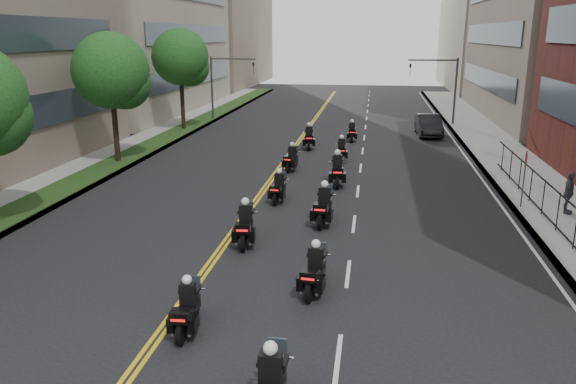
% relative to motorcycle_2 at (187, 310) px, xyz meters
% --- Properties ---
extents(sidewalk_right, '(4.00, 90.00, 0.15)m').
position_rel_motorcycle_2_xyz_m(sidewalk_right, '(12.77, 19.30, -0.53)').
color(sidewalk_right, gray).
rests_on(sidewalk_right, ground).
extents(sidewalk_left, '(4.00, 90.00, 0.15)m').
position_rel_motorcycle_2_xyz_m(sidewalk_left, '(-11.23, 19.30, -0.53)').
color(sidewalk_left, gray).
rests_on(sidewalk_left, ground).
extents(grass_strip, '(2.00, 90.00, 0.04)m').
position_rel_motorcycle_2_xyz_m(grass_strip, '(-10.43, 19.30, -0.44)').
color(grass_strip, '#143312').
rests_on(grass_strip, sidewalk_left).
extents(street_trees, '(4.40, 38.40, 7.98)m').
position_rel_motorcycle_2_xyz_m(street_trees, '(-10.28, 12.91, 4.53)').
color(street_trees, black).
rests_on(street_trees, ground).
extents(traffic_signal_right, '(4.09, 0.20, 5.60)m').
position_rel_motorcycle_2_xyz_m(traffic_signal_right, '(10.31, 36.30, 3.09)').
color(traffic_signal_right, '#3F3F44').
rests_on(traffic_signal_right, ground).
extents(traffic_signal_left, '(4.09, 0.20, 5.60)m').
position_rel_motorcycle_2_xyz_m(traffic_signal_left, '(-8.77, 36.30, 3.09)').
color(traffic_signal_left, '#3F3F44').
rests_on(traffic_signal_left, ground).
extents(motorcycle_2, '(0.52, 2.08, 1.53)m').
position_rel_motorcycle_2_xyz_m(motorcycle_2, '(0.00, 0.00, 0.00)').
color(motorcycle_2, black).
rests_on(motorcycle_2, ground).
extents(motorcycle_3, '(0.64, 2.21, 1.63)m').
position_rel_motorcycle_2_xyz_m(motorcycle_3, '(3.03, 2.80, 0.04)').
color(motorcycle_3, black).
rests_on(motorcycle_3, ground).
extents(motorcycle_4, '(0.68, 2.37, 1.75)m').
position_rel_motorcycle_2_xyz_m(motorcycle_4, '(0.08, 6.40, 0.09)').
color(motorcycle_4, black).
rests_on(motorcycle_4, ground).
extents(motorcycle_5, '(0.63, 2.44, 1.80)m').
position_rel_motorcycle_2_xyz_m(motorcycle_5, '(2.73, 9.13, 0.10)').
color(motorcycle_5, black).
rests_on(motorcycle_5, ground).
extents(motorcycle_6, '(0.53, 2.10, 1.55)m').
position_rel_motorcycle_2_xyz_m(motorcycle_6, '(0.39, 12.00, 0.01)').
color(motorcycle_6, black).
rests_on(motorcycle_6, ground).
extents(motorcycle_7, '(0.68, 2.51, 1.85)m').
position_rel_motorcycle_2_xyz_m(motorcycle_7, '(2.86, 15.28, 0.12)').
color(motorcycle_7, black).
rests_on(motorcycle_7, ground).
extents(motorcycle_8, '(0.64, 2.19, 1.62)m').
position_rel_motorcycle_2_xyz_m(motorcycle_8, '(0.09, 18.17, 0.03)').
color(motorcycle_8, black).
rests_on(motorcycle_8, ground).
extents(motorcycle_9, '(0.55, 2.15, 1.58)m').
position_rel_motorcycle_2_xyz_m(motorcycle_9, '(2.73, 21.14, 0.02)').
color(motorcycle_9, black).
rests_on(motorcycle_9, ground).
extents(motorcycle_10, '(0.71, 2.39, 1.77)m').
position_rel_motorcycle_2_xyz_m(motorcycle_10, '(0.34, 24.55, 0.09)').
color(motorcycle_10, black).
rests_on(motorcycle_10, ground).
extents(motorcycle_11, '(0.54, 2.11, 1.56)m').
position_rel_motorcycle_2_xyz_m(motorcycle_11, '(3.09, 27.80, 0.01)').
color(motorcycle_11, black).
rests_on(motorcycle_11, ground).
extents(parked_sedan, '(1.89, 4.88, 1.59)m').
position_rel_motorcycle_2_xyz_m(parked_sedan, '(8.77, 31.01, 0.19)').
color(parked_sedan, black).
rests_on(parked_sedan, ground).
extents(pedestrian_c, '(0.82, 1.14, 1.80)m').
position_rel_motorcycle_2_xyz_m(pedestrian_c, '(12.85, 11.61, 0.45)').
color(pedestrian_c, '#38393F').
rests_on(pedestrian_c, sidewalk_right).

